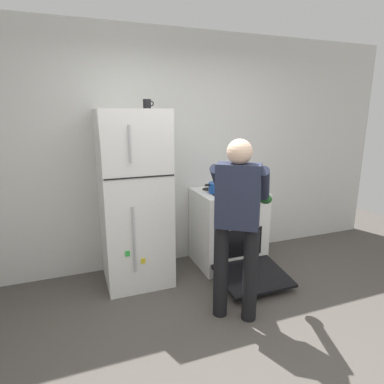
% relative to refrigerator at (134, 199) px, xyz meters
% --- Properties ---
extents(ground, '(8.00, 8.00, 0.00)m').
position_rel_refrigerator_xyz_m(ground, '(0.52, -1.57, -0.92)').
color(ground, '#4C4742').
extents(kitchen_wall_back, '(6.00, 0.10, 2.70)m').
position_rel_refrigerator_xyz_m(kitchen_wall_back, '(0.52, 0.38, 0.43)').
color(kitchen_wall_back, silver).
rests_on(kitchen_wall_back, ground).
extents(refrigerator, '(0.68, 0.72, 1.84)m').
position_rel_refrigerator_xyz_m(refrigerator, '(0.00, 0.00, 0.00)').
color(refrigerator, white).
rests_on(refrigerator, ground).
extents(stove_range, '(0.76, 1.22, 0.91)m').
position_rel_refrigerator_xyz_m(stove_range, '(1.11, -0.02, -0.47)').
color(stove_range, white).
rests_on(stove_range, ground).
extents(person_cook, '(0.70, 0.75, 1.60)m').
position_rel_refrigerator_xyz_m(person_cook, '(0.70, -0.97, 0.04)').
color(person_cook, black).
rests_on(person_cook, ground).
extents(red_pot, '(0.32, 0.22, 0.11)m').
position_rel_refrigerator_xyz_m(red_pot, '(0.95, -0.05, 0.05)').
color(red_pot, '#19479E').
rests_on(red_pot, stove_range).
extents(coffee_mug, '(0.11, 0.08, 0.10)m').
position_rel_refrigerator_xyz_m(coffee_mug, '(0.18, 0.05, 0.97)').
color(coffee_mug, black).
rests_on(coffee_mug, refrigerator).
extents(pepper_mill, '(0.05, 0.05, 0.14)m').
position_rel_refrigerator_xyz_m(pepper_mill, '(1.41, 0.20, 0.07)').
color(pepper_mill, brown).
rests_on(pepper_mill, stove_range).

